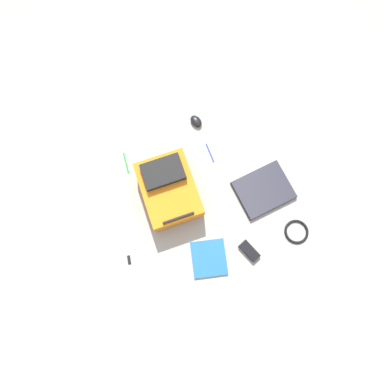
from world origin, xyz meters
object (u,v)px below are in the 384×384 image
object	(u,v)px
laptop	(264,190)
pen_blue	(210,153)
power_brick	(249,251)
computer_mouse	(196,121)
usb_stick	(129,260)
book_red	(209,258)
backpack	(169,189)
cable_coil	(296,232)
pen_black	(126,163)

from	to	relation	value
laptop	pen_blue	size ratio (longest dim) A/B	2.53
laptop	power_brick	distance (m)	0.40
computer_mouse	usb_stick	bearing A→B (deg)	28.65
computer_mouse	usb_stick	size ratio (longest dim) A/B	1.70
power_brick	usb_stick	size ratio (longest dim) A/B	2.41
book_red	computer_mouse	world-z (taller)	computer_mouse
power_brick	backpack	bearing A→B (deg)	-61.10
backpack	cable_coil	size ratio (longest dim) A/B	2.95
pen_black	pen_blue	bearing A→B (deg)	162.68
power_brick	pen_black	world-z (taller)	power_brick
power_brick	usb_stick	bearing A→B (deg)	-20.12
cable_coil	pen_black	bearing A→B (deg)	-46.88
laptop	pen_black	bearing A→B (deg)	-36.00
computer_mouse	book_red	bearing A→B (deg)	58.13
cable_coil	usb_stick	size ratio (longest dim) A/B	2.75
computer_mouse	cable_coil	size ratio (longest dim) A/B	0.62
cable_coil	power_brick	bearing A→B (deg)	-2.90
pen_black	pen_blue	xyz separation A→B (m)	(-0.53, 0.17, -0.00)
computer_mouse	power_brick	bearing A→B (deg)	74.15
laptop	usb_stick	bearing A→B (deg)	3.13
pen_black	pen_blue	world-z (taller)	pen_black
laptop	computer_mouse	distance (m)	0.64
computer_mouse	pen_blue	world-z (taller)	computer_mouse
backpack	pen_blue	size ratio (longest dim) A/B	3.23
cable_coil	pen_black	xyz separation A→B (m)	(0.81, -0.86, -0.00)
power_brick	usb_stick	world-z (taller)	power_brick
book_red	usb_stick	distance (m)	0.49
computer_mouse	pen_black	size ratio (longest dim) A/B	0.64
pen_blue	pen_black	bearing A→B (deg)	-17.32
laptop	pen_black	world-z (taller)	laptop
computer_mouse	cable_coil	distance (m)	0.97
pen_black	book_red	bearing A→B (deg)	106.89
usb_stick	backpack	bearing A→B (deg)	-144.28
laptop	usb_stick	world-z (taller)	laptop
backpack	pen_black	xyz separation A→B (m)	(0.18, -0.30, -0.09)
book_red	usb_stick	world-z (taller)	book_red
pen_black	backpack	bearing A→B (deg)	121.28
backpack	power_brick	distance (m)	0.63
backpack	power_brick	world-z (taller)	backpack
book_red	power_brick	size ratio (longest dim) A/B	2.07
backpack	pen_blue	bearing A→B (deg)	-158.82
book_red	usb_stick	size ratio (longest dim) A/B	4.97
laptop	cable_coil	distance (m)	0.33
power_brick	usb_stick	xyz separation A→B (m)	(0.70, -0.26, -0.01)
backpack	computer_mouse	distance (m)	0.52
usb_stick	pen_blue	bearing A→B (deg)	-150.56
backpack	computer_mouse	size ratio (longest dim) A/B	4.78
book_red	pen_blue	size ratio (longest dim) A/B	1.98
book_red	pen_black	world-z (taller)	book_red
pen_blue	cable_coil	bearing A→B (deg)	111.52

